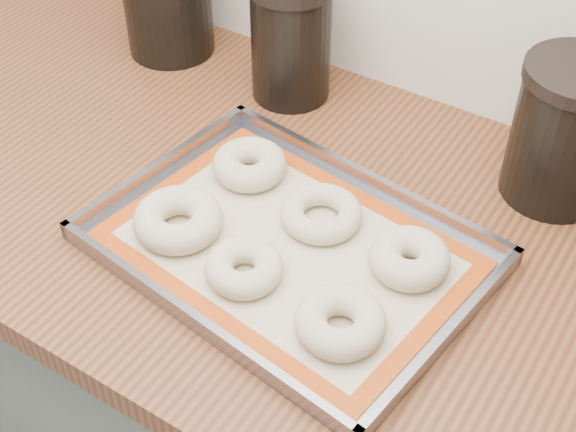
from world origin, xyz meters
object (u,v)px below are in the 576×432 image
Objects in this scene: baking_tray at (288,248)px; bagel_back_mid at (321,214)px; bagel_front_left at (178,220)px; bagel_back_right at (410,258)px; bagel_back_left at (250,164)px; bagel_front_mid at (244,268)px; canister_mid at (291,38)px; canister_right at (566,133)px; bagel_front_right at (340,322)px.

bagel_back_mid reaches higher than baking_tray.
bagel_front_left is 0.29m from bagel_back_right.
bagel_back_left is 0.26m from bagel_back_right.
bagel_front_mid is at bearing -143.56° from bagel_back_right.
bagel_back_left is (0.01, 0.14, -0.00)m from bagel_front_left.
canister_mid and canister_right have the same top height.
bagel_back_right reaches higher than baking_tray.
bagel_front_right is at bearing -35.42° from bagel_back_left.
baking_tray is 5.37× the size of bagel_front_mid.
bagel_back_right is at bearing 80.56° from bagel_front_right.
bagel_back_mid is 1.07× the size of bagel_back_right.
baking_tray is 0.06m from bagel_back_mid.
bagel_back_left is 0.13m from bagel_back_mid.
bagel_front_right is (0.25, -0.03, -0.00)m from bagel_front_left.
bagel_front_right is 0.53× the size of canister_right.
bagel_front_left is 1.08× the size of bagel_back_mid.
bagel_back_mid is 0.54× the size of canister_right.
canister_mid is 0.42m from canister_right.
bagel_front_right reaches higher than bagel_front_mid.
bagel_back_mid is at bearing 173.76° from bagel_back_right.
canister_right reaches higher than bagel_front_right.
canister_mid is (-0.17, 0.36, 0.08)m from bagel_front_mid.
bagel_front_mid is 0.93× the size of bagel_back_left.
bagel_front_right is at bearing -33.55° from baking_tray.
canister_mid is at bearing 121.98° from baking_tray.
canister_right is at bearing 68.62° from bagel_back_right.
bagel_back_mid is (0.14, 0.11, -0.00)m from bagel_front_left.
bagel_front_left is at bearing 169.62° from bagel_front_mid.
bagel_front_right is 0.39m from canister_right.
baking_tray is at bearing -37.19° from bagel_back_left.
baking_tray is at bearing 146.45° from bagel_front_right.
canister_mid reaches higher than bagel_front_mid.
bagel_back_right reaches higher than bagel_back_mid.
bagel_back_mid is at bearing 127.63° from bagel_front_right.
bagel_front_left is 1.10× the size of bagel_front_right.
bagel_front_left reaches higher than bagel_back_mid.
canister_mid is at bearing 129.06° from bagel_front_right.
bagel_back_mid is (0.01, 0.06, 0.01)m from baking_tray.
baking_tray is 0.38m from canister_right.
baking_tray is 0.36m from canister_mid.
bagel_back_mid is at bearing 37.64° from bagel_front_left.
bagel_back_mid is (0.03, 0.13, -0.00)m from bagel_front_mid.
bagel_back_left is 1.03× the size of bagel_back_right.
canister_right reaches higher than bagel_front_left.
bagel_back_left is at bearing 84.67° from bagel_front_left.
bagel_back_right reaches higher than bagel_front_mid.
bagel_front_right is (0.12, -0.08, 0.02)m from baking_tray.
bagel_front_right is 0.48m from canister_mid.
bagel_front_left is at bearing 172.78° from bagel_front_right.
canister_mid reaches higher than bagel_front_left.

